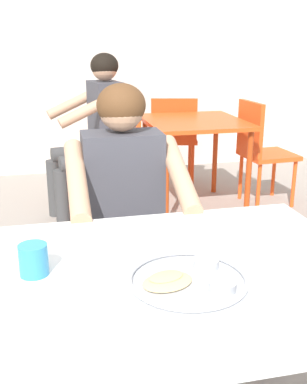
{
  "coord_description": "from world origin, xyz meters",
  "views": [
    {
      "loc": [
        -0.33,
        -1.05,
        1.35
      ],
      "look_at": [
        -0.0,
        0.35,
        0.88
      ],
      "focal_mm": 44.15,
      "sensor_mm": 36.0,
      "label": 1
    }
  ],
  "objects_px": {
    "patron_background": "(95,123)",
    "table_foreground": "(153,293)",
    "chair_foreground": "(120,226)",
    "chair_red_right": "(260,147)",
    "table_background_red": "(194,132)",
    "drinking_cup": "(33,259)",
    "chair_red_left": "(123,153)",
    "thali_tray": "(189,279)",
    "chair_red_far": "(173,134)",
    "diner_foreground": "(126,200)"
  },
  "relations": [
    {
      "from": "table_background_red",
      "to": "chair_red_far",
      "type": "relative_size",
      "value": 1.01
    },
    {
      "from": "drinking_cup",
      "to": "chair_red_right",
      "type": "distance_m",
      "value": 2.93
    },
    {
      "from": "chair_red_far",
      "to": "patron_background",
      "type": "xyz_separation_m",
      "value": [
        -0.79,
        -0.65,
        0.24
      ]
    },
    {
      "from": "chair_red_right",
      "to": "diner_foreground",
      "type": "bearing_deg",
      "value": -130.13
    },
    {
      "from": "table_foreground",
      "to": "patron_background",
      "type": "distance_m",
      "value": 2.39
    },
    {
      "from": "thali_tray",
      "to": "diner_foreground",
      "type": "bearing_deg",
      "value": 92.45
    },
    {
      "from": "chair_red_far",
      "to": "chair_red_left",
      "type": "bearing_deg",
      "value": -131.9
    },
    {
      "from": "chair_red_left",
      "to": "chair_foreground",
      "type": "bearing_deg",
      "value": -100.26
    },
    {
      "from": "table_background_red",
      "to": "chair_foreground",
      "type": "bearing_deg",
      "value": -119.71
    },
    {
      "from": "chair_red_right",
      "to": "thali_tray",
      "type": "bearing_deg",
      "value": -119.23
    },
    {
      "from": "table_background_red",
      "to": "diner_foreground",
      "type": "bearing_deg",
      "value": -116.39
    },
    {
      "from": "diner_foreground",
      "to": "chair_foreground",
      "type": "bearing_deg",
      "value": 89.28
    },
    {
      "from": "diner_foreground",
      "to": "chair_red_left",
      "type": "height_order",
      "value": "diner_foreground"
    },
    {
      "from": "chair_red_left",
      "to": "table_foreground",
      "type": "bearing_deg",
      "value": -97.46
    },
    {
      "from": "chair_red_left",
      "to": "patron_background",
      "type": "relative_size",
      "value": 0.68
    },
    {
      "from": "table_foreground",
      "to": "chair_red_far",
      "type": "relative_size",
      "value": 1.49
    },
    {
      "from": "thali_tray",
      "to": "chair_foreground",
      "type": "distance_m",
      "value": 1.04
    },
    {
      "from": "patron_background",
      "to": "table_background_red",
      "type": "bearing_deg",
      "value": 1.08
    },
    {
      "from": "patron_background",
      "to": "table_foreground",
      "type": "bearing_deg",
      "value": -92.4
    },
    {
      "from": "chair_foreground",
      "to": "diner_foreground",
      "type": "bearing_deg",
      "value": -90.72
    },
    {
      "from": "chair_foreground",
      "to": "chair_red_right",
      "type": "distance_m",
      "value": 2.02
    },
    {
      "from": "thali_tray",
      "to": "table_background_red",
      "type": "bearing_deg",
      "value": 71.99
    },
    {
      "from": "thali_tray",
      "to": "drinking_cup",
      "type": "relative_size",
      "value": 3.63
    },
    {
      "from": "chair_red_far",
      "to": "patron_background",
      "type": "distance_m",
      "value": 1.05
    },
    {
      "from": "drinking_cup",
      "to": "diner_foreground",
      "type": "distance_m",
      "value": 0.75
    },
    {
      "from": "drinking_cup",
      "to": "chair_red_left",
      "type": "distance_m",
      "value": 2.43
    },
    {
      "from": "thali_tray",
      "to": "chair_red_right",
      "type": "distance_m",
      "value": 2.83
    },
    {
      "from": "chair_red_right",
      "to": "chair_foreground",
      "type": "bearing_deg",
      "value": -134.22
    },
    {
      "from": "chair_red_left",
      "to": "chair_red_right",
      "type": "bearing_deg",
      "value": -0.54
    },
    {
      "from": "table_foreground",
      "to": "thali_tray",
      "type": "xyz_separation_m",
      "value": [
        0.08,
        -0.08,
        0.08
      ]
    },
    {
      "from": "chair_foreground",
      "to": "chair_red_far",
      "type": "relative_size",
      "value": 1.01
    },
    {
      "from": "chair_red_left",
      "to": "drinking_cup",
      "type": "bearing_deg",
      "value": -105.23
    },
    {
      "from": "chair_red_far",
      "to": "drinking_cup",
      "type": "bearing_deg",
      "value": -112.18
    },
    {
      "from": "table_background_red",
      "to": "chair_red_left",
      "type": "xyz_separation_m",
      "value": [
        -0.57,
        -0.01,
        -0.14
      ]
    },
    {
      "from": "chair_red_left",
      "to": "patron_background",
      "type": "xyz_separation_m",
      "value": [
        -0.21,
        -0.0,
        0.24
      ]
    },
    {
      "from": "chair_foreground",
      "to": "table_background_red",
      "type": "relative_size",
      "value": 1.0
    },
    {
      "from": "chair_red_far",
      "to": "diner_foreground",
      "type": "bearing_deg",
      "value": -109.94
    },
    {
      "from": "thali_tray",
      "to": "chair_red_far",
      "type": "bearing_deg",
      "value": 75.41
    },
    {
      "from": "thali_tray",
      "to": "chair_red_left",
      "type": "distance_m",
      "value": 2.49
    },
    {
      "from": "thali_tray",
      "to": "chair_red_right",
      "type": "height_order",
      "value": "chair_red_right"
    },
    {
      "from": "diner_foreground",
      "to": "chair_red_left",
      "type": "distance_m",
      "value": 1.72
    },
    {
      "from": "diner_foreground",
      "to": "chair_red_far",
      "type": "distance_m",
      "value": 2.48
    },
    {
      "from": "drinking_cup",
      "to": "chair_red_left",
      "type": "height_order",
      "value": "chair_red_left"
    },
    {
      "from": "chair_red_left",
      "to": "chair_red_far",
      "type": "bearing_deg",
      "value": 48.1
    },
    {
      "from": "thali_tray",
      "to": "chair_foreground",
      "type": "xyz_separation_m",
      "value": [
        -0.03,
        1.01,
        -0.25
      ]
    },
    {
      "from": "chair_foreground",
      "to": "table_foreground",
      "type": "bearing_deg",
      "value": -93.01
    },
    {
      "from": "diner_foreground",
      "to": "thali_tray",
      "type": "bearing_deg",
      "value": -87.55
    },
    {
      "from": "table_foreground",
      "to": "chair_red_left",
      "type": "distance_m",
      "value": 2.41
    },
    {
      "from": "chair_red_far",
      "to": "table_background_red",
      "type": "bearing_deg",
      "value": -90.31
    },
    {
      "from": "chair_red_left",
      "to": "chair_red_far",
      "type": "distance_m",
      "value": 0.86
    }
  ]
}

